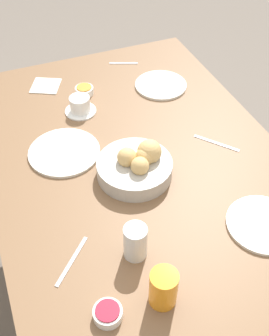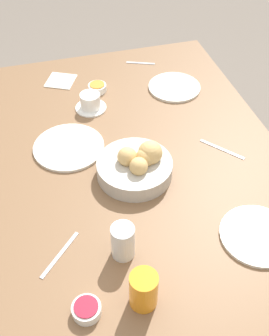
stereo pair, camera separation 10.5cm
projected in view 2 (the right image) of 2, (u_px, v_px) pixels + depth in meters
name	position (u px, v px, depth m)	size (l,w,h in m)	color
ground_plane	(138.00, 271.00, 1.93)	(10.00, 10.00, 0.00)	#6B6056
dining_table	(139.00, 176.00, 1.49)	(1.44, 0.99, 0.71)	brown
bread_basket	(137.00, 165.00, 1.35)	(0.24, 0.24, 0.12)	#B2ADA3
plate_near_left	(258.00, 235.00, 1.20)	(0.22, 0.22, 0.01)	silver
plate_near_right	(174.00, 87.00, 1.73)	(0.21, 0.21, 0.01)	silver
plate_far_center	(69.00, 147.00, 1.47)	(0.25, 0.25, 0.01)	silver
juice_glass	(144.00, 290.00, 1.02)	(0.07, 0.07, 0.11)	orange
water_tumbler	(123.00, 241.00, 1.12)	(0.06, 0.06, 0.11)	silver
coffee_cup	(90.00, 102.00, 1.61)	(0.12, 0.12, 0.06)	white
jam_bowl_berry	(87.00, 309.00, 1.03)	(0.07, 0.07, 0.03)	white
jam_bowl_honey	(97.00, 88.00, 1.70)	(0.07, 0.07, 0.03)	white
fork_silver	(222.00, 149.00, 1.46)	(0.14, 0.12, 0.00)	#B7B7BC
knife_silver	(60.00, 254.00, 1.16)	(0.13, 0.13, 0.00)	#B7B7BC
spoon_coffee	(140.00, 63.00, 1.87)	(0.06, 0.12, 0.00)	#B7B7BC
napkin	(61.00, 81.00, 1.76)	(0.15, 0.15, 0.00)	silver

